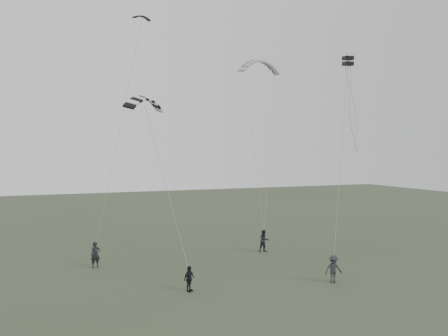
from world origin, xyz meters
name	(u,v)px	position (x,y,z in m)	size (l,w,h in m)	color
ground	(237,282)	(0.00, 0.00, 0.00)	(140.00, 140.00, 0.00)	#3B442E
flyer_left	(95,255)	(-8.36, 7.32, 0.96)	(0.70, 0.46, 1.91)	black
flyer_right	(264,241)	(5.70, 7.21, 0.95)	(0.92, 0.72, 1.90)	black
flyer_center	(189,279)	(-3.56, -0.73, 0.80)	(0.93, 0.39, 1.59)	black
flyer_far	(334,269)	(5.81, -2.56, 0.92)	(1.18, 0.68, 1.83)	#29292E
kite_dark_small	(142,16)	(-4.24, 10.00, 19.83)	(1.49, 0.45, 0.50)	black
kite_pale_large	(260,61)	(7.82, 12.37, 17.56)	(4.38, 0.99, 1.77)	#ABADAF
kite_striped	(145,98)	(-5.20, 4.35, 12.41)	(3.39, 0.85, 1.30)	black
kite_box	(348,61)	(10.86, 2.68, 15.94)	(0.69, 0.69, 0.74)	black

